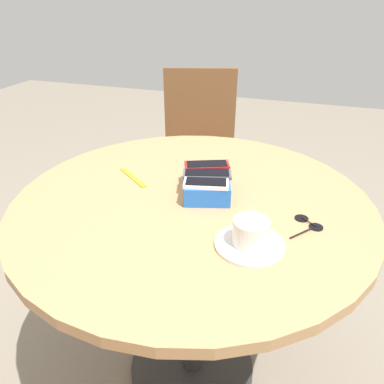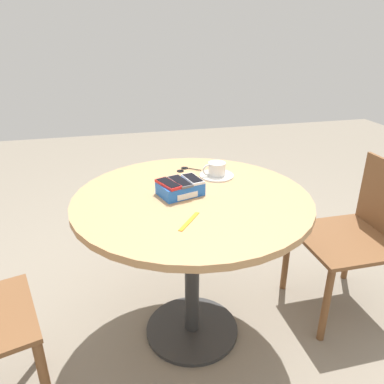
{
  "view_description": "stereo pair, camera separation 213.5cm",
  "coord_description": "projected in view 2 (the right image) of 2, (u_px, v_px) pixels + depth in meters",
  "views": [
    {
      "loc": [
        0.9,
        0.29,
        1.3
      ],
      "look_at": [
        0.0,
        0.0,
        0.78
      ],
      "focal_mm": 35.0,
      "sensor_mm": 36.0,
      "label": 1
    },
    {
      "loc": [
        -0.35,
        -1.43,
        1.43
      ],
      "look_at": [
        0.0,
        0.0,
        0.78
      ],
      "focal_mm": 35.0,
      "sensor_mm": 36.0,
      "label": 2
    }
  ],
  "objects": [
    {
      "name": "phone_box",
      "position": [
        180.0,
        189.0,
        1.63
      ],
      "size": [
        0.21,
        0.18,
        0.06
      ],
      "color": "blue",
      "rests_on": "round_table"
    },
    {
      "name": "phone_gray",
      "position": [
        180.0,
        181.0,
        1.62
      ],
      "size": [
        0.09,
        0.15,
        0.01
      ],
      "color": "#515156",
      "rests_on": "phone_box"
    },
    {
      "name": "coffee_cup",
      "position": [
        216.0,
        169.0,
        1.82
      ],
      "size": [
        0.12,
        0.09,
        0.06
      ],
      "color": "silver",
      "rests_on": "saucer"
    },
    {
      "name": "sunglasses",
      "position": [
        184.0,
        169.0,
        1.92
      ],
      "size": [
        0.12,
        0.08,
        0.01
      ],
      "color": "black",
      "rests_on": "round_table"
    },
    {
      "name": "phone_red",
      "position": [
        168.0,
        184.0,
        1.59
      ],
      "size": [
        0.1,
        0.15,
        0.01
      ],
      "color": "red",
      "rests_on": "phone_box"
    },
    {
      "name": "phone_white",
      "position": [
        193.0,
        179.0,
        1.64
      ],
      "size": [
        0.08,
        0.13,
        0.01
      ],
      "color": "silver",
      "rests_on": "phone_box"
    },
    {
      "name": "ground_plane",
      "position": [
        192.0,
        330.0,
        1.93
      ],
      "size": [
        8.0,
        8.0,
        0.0
      ],
      "primitive_type": "plane",
      "color": "gray"
    },
    {
      "name": "lanyard_strap",
      "position": [
        189.0,
        221.0,
        1.41
      ],
      "size": [
        0.11,
        0.14,
        0.0
      ],
      "primitive_type": "cube",
      "rotation": [
        0.0,
        0.0,
        0.91
      ],
      "color": "orange",
      "rests_on": "round_table"
    },
    {
      "name": "saucer",
      "position": [
        217.0,
        176.0,
        1.84
      ],
      "size": [
        0.17,
        0.17,
        0.01
      ],
      "primitive_type": "cylinder",
      "color": "silver",
      "rests_on": "round_table"
    },
    {
      "name": "round_table",
      "position": [
        192.0,
        222.0,
        1.67
      ],
      "size": [
        1.04,
        1.04,
        0.76
      ],
      "color": "#2D2D2D",
      "rests_on": "ground_plane"
    },
    {
      "name": "chair_near_window",
      "position": [
        358.0,
        236.0,
        1.95
      ],
      "size": [
        0.46,
        0.46,
        0.82
      ],
      "color": "brown",
      "rests_on": "ground_plane"
    }
  ]
}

